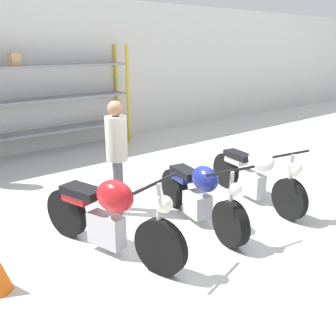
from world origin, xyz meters
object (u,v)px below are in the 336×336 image
(motorcycle_white, at_px, (256,174))
(motorcycle_red, at_px, (109,215))
(motorcycle_blue, at_px, (199,195))
(person_browsing, at_px, (117,148))
(shelving_rack, at_px, (30,99))

(motorcycle_white, bearing_deg, motorcycle_red, -81.47)
(motorcycle_red, bearing_deg, motorcycle_white, 72.36)
(motorcycle_red, xyz_separation_m, motorcycle_blue, (1.42, -0.10, -0.07))
(person_browsing, bearing_deg, motorcycle_white, -170.01)
(motorcycle_blue, height_order, person_browsing, person_browsing)
(motorcycle_blue, height_order, motorcycle_white, motorcycle_blue)
(shelving_rack, relative_size, motorcycle_white, 2.26)
(shelving_rack, bearing_deg, motorcycle_blue, -84.48)
(motorcycle_blue, relative_size, motorcycle_white, 0.96)
(person_browsing, bearing_deg, shelving_rack, -53.42)
(shelving_rack, xyz_separation_m, person_browsing, (-0.18, -3.95, -0.30))
(motorcycle_blue, relative_size, person_browsing, 1.20)
(shelving_rack, distance_m, motorcycle_blue, 5.13)
(motorcycle_blue, xyz_separation_m, motorcycle_white, (1.26, -0.00, 0.03))
(shelving_rack, height_order, motorcycle_white, shelving_rack)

